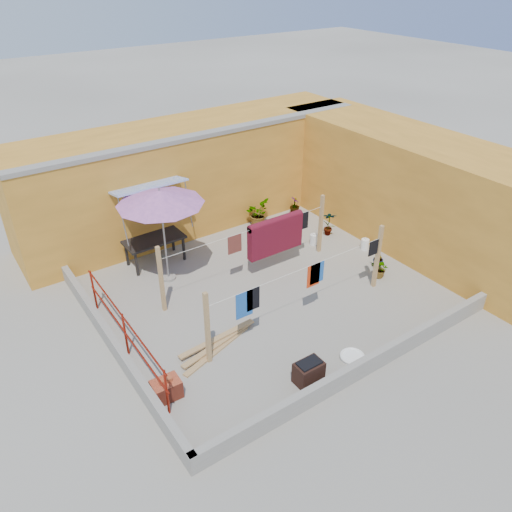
% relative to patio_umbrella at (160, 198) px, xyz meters
% --- Properties ---
extents(ground, '(80.00, 80.00, 0.00)m').
position_rel_patio_umbrella_xyz_m(ground, '(1.80, -2.01, -2.38)').
color(ground, '#9E998E').
rests_on(ground, ground).
extents(wall_back, '(11.00, 3.27, 3.21)m').
position_rel_patio_umbrella_xyz_m(wall_back, '(2.30, 2.68, -0.77)').
color(wall_back, orange).
rests_on(wall_back, ground).
extents(wall_right, '(2.40, 9.00, 3.20)m').
position_rel_patio_umbrella_xyz_m(wall_right, '(7.00, -2.01, -0.78)').
color(wall_right, orange).
rests_on(wall_right, ground).
extents(parapet_front, '(8.30, 0.16, 0.44)m').
position_rel_patio_umbrella_xyz_m(parapet_front, '(1.80, -5.59, -2.16)').
color(parapet_front, gray).
rests_on(parapet_front, ground).
extents(parapet_left, '(0.16, 7.30, 0.44)m').
position_rel_patio_umbrella_xyz_m(parapet_left, '(-2.28, -2.01, -2.16)').
color(parapet_left, gray).
rests_on(parapet_left, ground).
extents(red_railing, '(0.05, 4.20, 1.10)m').
position_rel_patio_umbrella_xyz_m(red_railing, '(-2.05, -2.21, -1.66)').
color(red_railing, maroon).
rests_on(red_railing, ground).
extents(clothesline_rig, '(5.09, 2.35, 1.80)m').
position_rel_patio_umbrella_xyz_m(clothesline_rig, '(2.51, -1.45, -1.37)').
color(clothesline_rig, tan).
rests_on(clothesline_rig, ground).
extents(patio_umbrella, '(2.48, 2.48, 2.66)m').
position_rel_patio_umbrella_xyz_m(patio_umbrella, '(0.00, 0.00, 0.00)').
color(patio_umbrella, gray).
rests_on(patio_umbrella, ground).
extents(outdoor_table, '(1.66, 0.86, 0.77)m').
position_rel_patio_umbrella_xyz_m(outdoor_table, '(0.09, 0.95, -1.69)').
color(outdoor_table, black).
rests_on(outdoor_table, ground).
extents(brick_stack, '(0.57, 0.43, 0.49)m').
position_rel_patio_umbrella_xyz_m(brick_stack, '(-1.90, -3.81, -2.17)').
color(brick_stack, '#A33925').
rests_on(brick_stack, ground).
extents(lumber_pile, '(2.15, 0.78, 0.13)m').
position_rel_patio_umbrella_xyz_m(lumber_pile, '(-0.32, -3.11, -2.32)').
color(lumber_pile, tan).
rests_on(lumber_pile, ground).
extents(brazier, '(0.58, 0.39, 0.52)m').
position_rel_patio_umbrella_xyz_m(brazier, '(0.66, -5.08, -2.13)').
color(brazier, black).
rests_on(brazier, ground).
extents(white_basin, '(0.54, 0.54, 0.09)m').
position_rel_patio_umbrella_xyz_m(white_basin, '(1.89, -5.11, -2.33)').
color(white_basin, white).
rests_on(white_basin, ground).
extents(water_jug_a, '(0.24, 0.24, 0.38)m').
position_rel_patio_umbrella_xyz_m(water_jug_a, '(5.50, -1.89, -2.22)').
color(water_jug_a, white).
rests_on(water_jug_a, ground).
extents(water_jug_b, '(0.23, 0.23, 0.37)m').
position_rel_patio_umbrella_xyz_m(water_jug_b, '(4.45, -0.79, -2.22)').
color(water_jug_b, white).
rests_on(water_jug_b, ground).
extents(green_hose, '(0.48, 0.48, 0.07)m').
position_rel_patio_umbrella_xyz_m(green_hose, '(3.87, 0.07, -2.35)').
color(green_hose, '#186E1A').
rests_on(green_hose, ground).
extents(plant_back_a, '(1.02, 1.02, 0.86)m').
position_rel_patio_umbrella_xyz_m(plant_back_a, '(3.75, 1.19, -1.96)').
color(plant_back_a, '#235B1A').
rests_on(plant_back_a, ground).
extents(plant_back_b, '(0.42, 0.42, 0.58)m').
position_rel_patio_umbrella_xyz_m(plant_back_b, '(5.29, 1.19, -2.09)').
color(plant_back_b, '#235B1A').
rests_on(plant_back_b, ground).
extents(plant_right_a, '(0.51, 0.50, 0.81)m').
position_rel_patio_umbrella_xyz_m(plant_right_a, '(5.20, -0.60, -1.98)').
color(plant_right_a, '#235B1A').
rests_on(plant_right_a, ground).
extents(plant_right_b, '(0.44, 0.45, 0.64)m').
position_rel_patio_umbrella_xyz_m(plant_right_b, '(5.02, -2.86, -2.07)').
color(plant_right_b, '#235B1A').
rests_on(plant_right_b, ground).
extents(plant_right_c, '(0.52, 0.57, 0.53)m').
position_rel_patio_umbrella_xyz_m(plant_right_c, '(4.75, -3.20, -2.12)').
color(plant_right_c, '#235B1A').
rests_on(plant_right_c, ground).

